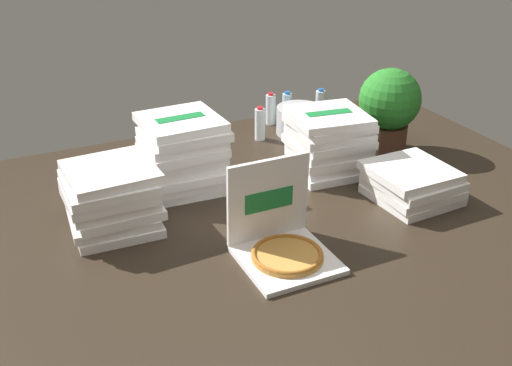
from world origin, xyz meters
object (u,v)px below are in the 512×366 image
object	(u,v)px
water_bottle_3	(292,135)
potted_plant	(389,106)
water_bottle_4	(260,124)
pizza_stack_left_far	(111,198)
water_bottle_5	(320,105)
pizza_stack_center_near	(183,153)
water_bottle_0	(336,124)
pizza_stack_center_far	(329,142)
water_bottle_1	(287,108)
water_bottle_2	(271,109)
open_pizza_box	(282,240)
pizza_stack_right_mid	(412,184)
ice_bucket	(299,120)

from	to	relation	value
water_bottle_3	potted_plant	size ratio (longest dim) A/B	0.43
water_bottle_3	water_bottle_4	world-z (taller)	same
pizza_stack_left_far	water_bottle_5	xyz separation A→B (m)	(1.52, 0.77, -0.05)
water_bottle_5	pizza_stack_center_near	bearing A→B (deg)	-154.25
pizza_stack_left_far	water_bottle_0	world-z (taller)	pizza_stack_left_far
pizza_stack_center_far	water_bottle_1	bearing A→B (deg)	79.18
water_bottle_2	water_bottle_4	xyz separation A→B (m)	(-0.17, -0.20, 0.00)
open_pizza_box	pizza_stack_right_mid	distance (m)	0.82
pizza_stack_left_far	pizza_stack_center_near	distance (m)	0.48
ice_bucket	water_bottle_2	xyz separation A→B (m)	(-0.09, 0.21, 0.01)
pizza_stack_center_far	open_pizza_box	bearing A→B (deg)	-133.85
open_pizza_box	pizza_stack_center_near	bearing A→B (deg)	101.07
pizza_stack_left_far	potted_plant	bearing A→B (deg)	6.74
water_bottle_0	pizza_stack_right_mid	bearing A→B (deg)	-95.09
open_pizza_box	water_bottle_4	distance (m)	1.25
pizza_stack_center_far	water_bottle_1	xyz separation A→B (m)	(0.14, 0.71, -0.07)
water_bottle_2	open_pizza_box	bearing A→B (deg)	-114.93
open_pizza_box	water_bottle_4	xyz separation A→B (m)	(0.46, 1.16, 0.02)
water_bottle_5	water_bottle_2	bearing A→B (deg)	168.66
pizza_stack_left_far	water_bottle_2	size ratio (longest dim) A/B	1.97
water_bottle_2	potted_plant	size ratio (longest dim) A/B	0.43
pizza_stack_right_mid	potted_plant	size ratio (longest dim) A/B	0.84
open_pizza_box	pizza_stack_center_far	xyz separation A→B (m)	(0.60, 0.62, 0.09)
pizza_stack_center_near	water_bottle_1	size ratio (longest dim) A/B	1.97
water_bottle_1	water_bottle_5	size ratio (longest dim) A/B	1.00
water_bottle_1	pizza_stack_center_far	bearing A→B (deg)	-100.82
pizza_stack_right_mid	water_bottle_1	bearing A→B (deg)	92.95
open_pizza_box	water_bottle_0	distance (m)	1.30
open_pizza_box	ice_bucket	size ratio (longest dim) A/B	1.38
pizza_stack_center_near	water_bottle_3	size ratio (longest dim) A/B	1.97
open_pizza_box	pizza_stack_left_far	xyz separation A→B (m)	(-0.56, 0.53, 0.07)
water_bottle_0	water_bottle_3	distance (m)	0.32
water_bottle_0	water_bottle_4	size ratio (longest dim) A/B	1.00
water_bottle_0	water_bottle_2	distance (m)	0.46
water_bottle_1	water_bottle_3	world-z (taller)	same
pizza_stack_center_near	pizza_stack_center_far	bearing A→B (deg)	-10.53
open_pizza_box	pizza_stack_center_far	distance (m)	0.87
pizza_stack_left_far	pizza_stack_center_far	bearing A→B (deg)	4.64
open_pizza_box	pizza_stack_right_mid	xyz separation A→B (m)	(0.80, 0.17, 0.01)
water_bottle_0	potted_plant	world-z (taller)	potted_plant
water_bottle_3	water_bottle_4	xyz separation A→B (m)	(-0.09, 0.23, 0.00)
pizza_stack_left_far	pizza_stack_center_far	world-z (taller)	pizza_stack_center_far
water_bottle_3	water_bottle_5	world-z (taller)	same
open_pizza_box	water_bottle_3	bearing A→B (deg)	59.43
ice_bucket	water_bottle_3	xyz separation A→B (m)	(-0.17, -0.21, 0.01)
ice_bucket	water_bottle_5	bearing A→B (deg)	32.60
water_bottle_0	water_bottle_5	world-z (taller)	same
pizza_stack_center_near	ice_bucket	size ratio (longest dim) A/B	1.43
water_bottle_3	water_bottle_4	size ratio (longest dim) A/B	1.00
water_bottle_0	water_bottle_4	distance (m)	0.45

